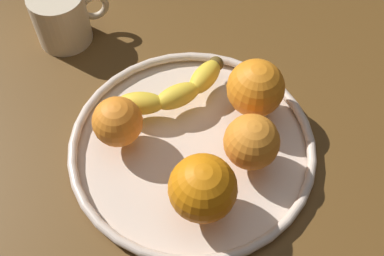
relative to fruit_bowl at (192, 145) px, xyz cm
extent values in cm
cube|color=brown|center=(0.00, 0.00, -2.92)|extent=(156.21, 156.21, 4.00)
cylinder|color=beige|center=(0.00, 0.00, -0.62)|extent=(30.97, 30.97, 0.60)
torus|color=beige|center=(0.00, 0.00, 0.28)|extent=(32.26, 32.26, 1.20)
ellipsoid|color=yellow|center=(-4.32, 7.30, 2.44)|extent=(7.19, 5.42, 3.11)
ellipsoid|color=yellow|center=(0.68, 6.49, 2.44)|extent=(6.72, 3.64, 3.11)
ellipsoid|color=yellow|center=(5.47, 8.12, 2.44)|extent=(7.14, 6.13, 3.11)
ellipsoid|color=brown|center=(7.93, 9.70, 2.44)|extent=(2.86, 2.91, 2.18)
sphere|color=orange|center=(-2.41, -8.56, 4.83)|extent=(7.89, 7.89, 7.89)
sphere|color=orange|center=(-8.21, 4.45, 4.08)|extent=(6.39, 6.39, 6.39)
sphere|color=orange|center=(9.86, 1.98, 4.69)|extent=(7.62, 7.62, 7.62)
sphere|color=orange|center=(5.65, -5.00, 4.33)|extent=(6.89, 6.89, 6.89)
cylinder|color=beige|center=(-9.99, 26.75, 3.21)|extent=(8.25, 8.25, 8.25)
torus|color=beige|center=(-4.66, 26.75, 3.62)|extent=(4.63, 1.00, 4.63)
camera|label=1|loc=(-12.86, -29.66, 50.82)|focal=43.01mm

